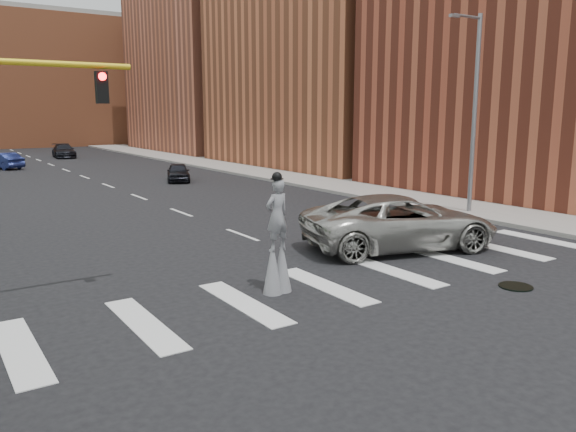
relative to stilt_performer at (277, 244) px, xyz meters
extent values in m
plane|color=black|center=(2.68, -1.26, -1.33)|extent=(160.00, 160.00, 0.00)
cube|color=gray|center=(15.18, 23.74, -1.24)|extent=(5.00, 90.00, 0.18)
cylinder|color=black|center=(5.68, -3.26, -1.31)|extent=(0.90, 0.90, 0.04)
cube|color=#B65F39|center=(24.68, 28.74, 10.67)|extent=(16.00, 22.00, 24.00)
cube|color=#BC6245|center=(24.68, 52.74, 8.67)|extent=(16.00, 22.00, 20.00)
cube|color=#B65F39|center=(8.68, 76.74, 7.67)|extent=(26.00, 14.00, 18.00)
cylinder|color=slate|center=(13.68, 4.74, 3.17)|extent=(0.20, 0.20, 9.00)
cylinder|color=slate|center=(12.88, 4.74, 7.47)|extent=(1.80, 0.12, 0.12)
cube|color=slate|center=(11.98, 4.74, 7.42)|extent=(0.50, 0.18, 0.12)
cylinder|color=gold|center=(-5.72, 1.74, 4.47)|extent=(5.20, 0.14, 0.14)
cube|color=black|center=(-3.82, 1.74, 3.97)|extent=(0.28, 0.18, 0.75)
cylinder|color=#FF0C0C|center=(-3.82, 1.64, 4.22)|extent=(0.18, 0.06, 0.18)
cylinder|color=black|center=(0.16, 0.02, -0.76)|extent=(0.07, 0.07, 1.14)
cylinder|color=black|center=(-0.16, -0.02, -0.76)|extent=(0.07, 0.07, 1.14)
cone|color=slate|center=(0.16, 0.02, -0.61)|extent=(0.52, 0.52, 1.43)
cone|color=slate|center=(-0.16, -0.02, -0.61)|extent=(0.52, 0.52, 1.43)
imported|color=slate|center=(0.00, 0.00, 0.76)|extent=(0.74, 0.53, 1.89)
sphere|color=black|center=(0.00, 0.00, 1.76)|extent=(0.26, 0.26, 0.26)
cylinder|color=black|center=(0.00, 0.00, 1.71)|extent=(0.34, 0.34, 0.02)
cube|color=gold|center=(-0.02, 0.14, 1.28)|extent=(0.22, 0.05, 0.10)
imported|color=#A5A39C|center=(6.21, 1.74, -0.38)|extent=(7.46, 4.98, 1.90)
imported|color=black|center=(7.46, 24.45, -0.70)|extent=(2.72, 4.00, 1.26)
imported|color=navy|center=(-1.47, 40.73, -0.64)|extent=(2.95, 4.41, 1.38)
imported|color=black|center=(5.54, 50.58, -0.61)|extent=(2.42, 5.08, 1.43)
camera|label=1|loc=(-7.70, -12.08, 3.39)|focal=35.00mm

